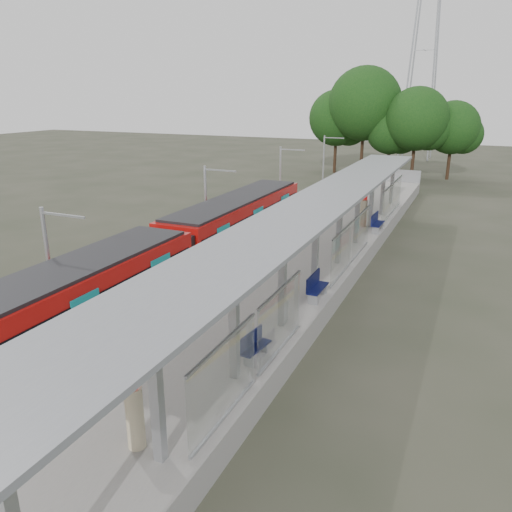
{
  "coord_description": "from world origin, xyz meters",
  "views": [
    {
      "loc": [
        8.08,
        -6.07,
        9.32
      ],
      "look_at": [
        -0.68,
        13.63,
        2.3
      ],
      "focal_mm": 35.0,
      "sensor_mm": 36.0,
      "label": 1
    }
  ],
  "objects": [
    {
      "name": "catenary_masts",
      "position": [
        -6.22,
        19.0,
        2.91
      ],
      "size": [
        2.08,
        48.16,
        5.4
      ],
      "color": "#9EA0A5",
      "rests_on": "ground"
    },
    {
      "name": "end_fence",
      "position": [
        0.0,
        44.95,
        1.6
      ],
      "size": [
        6.0,
        0.1,
        1.2
      ],
      "primitive_type": "cube",
      "color": "#9EA0A5",
      "rests_on": "platform"
    },
    {
      "name": "info_pillar_near",
      "position": [
        1.2,
        2.15,
        1.85
      ],
      "size": [
        0.44,
        0.44,
        1.97
      ],
      "rotation": [
        0.0,
        0.0,
        -0.27
      ],
      "color": "#C7B791",
      "rests_on": "platform"
    },
    {
      "name": "platform",
      "position": [
        0.0,
        20.0,
        0.5
      ],
      "size": [
        6.0,
        50.0,
        1.0
      ],
      "primitive_type": "cube",
      "color": "gray",
      "rests_on": "ground"
    },
    {
      "name": "trackbed",
      "position": [
        -4.5,
        20.0,
        0.12
      ],
      "size": [
        3.0,
        70.0,
        0.24
      ],
      "primitive_type": "cube",
      "color": "#59544C",
      "rests_on": "ground"
    },
    {
      "name": "train",
      "position": [
        -4.5,
        12.42,
        2.05
      ],
      "size": [
        2.74,
        27.6,
        3.62
      ],
      "color": "black",
      "rests_on": "ground"
    },
    {
      "name": "tree_cluster",
      "position": [
        -2.63,
        53.68,
        7.01
      ],
      "size": [
        19.46,
        9.27,
        12.44
      ],
      "color": "#382316",
      "rests_on": "ground"
    },
    {
      "name": "canopy",
      "position": [
        1.61,
        16.19,
        4.2
      ],
      "size": [
        3.27,
        38.0,
        3.66
      ],
      "color": "#9EA0A5",
      "rests_on": "platform"
    },
    {
      "name": "bench_mid",
      "position": [
        2.39,
        12.94,
        1.59
      ],
      "size": [
        0.52,
        1.64,
        1.11
      ],
      "rotation": [
        0.0,
        0.0,
        -0.02
      ],
      "color": "#0F144B",
      "rests_on": "platform"
    },
    {
      "name": "tactile_strip",
      "position": [
        -2.55,
        20.0,
        1.01
      ],
      "size": [
        0.6,
        50.0,
        0.02
      ],
      "primitive_type": "cube",
      "color": "yellow",
      "rests_on": "platform"
    },
    {
      "name": "info_pillar_far",
      "position": [
        1.51,
        26.09,
        1.88
      ],
      "size": [
        0.46,
        0.46,
        2.03
      ],
      "rotation": [
        0.0,
        0.0,
        0.15
      ],
      "color": "#C7B791",
      "rests_on": "platform"
    },
    {
      "name": "bench_near",
      "position": [
        2.06,
        7.25,
        1.49
      ],
      "size": [
        0.6,
        1.41,
        0.93
      ],
      "rotation": [
        0.0,
        0.0,
        -0.13
      ],
      "color": "#0F144B",
      "rests_on": "platform"
    },
    {
      "name": "bench_far",
      "position": [
        2.6,
        24.99,
        1.61
      ],
      "size": [
        0.57,
        1.72,
        1.16
      ],
      "rotation": [
        0.0,
        0.0,
        -0.03
      ],
      "color": "#0F144B",
      "rests_on": "platform"
    },
    {
      "name": "pylon",
      "position": [
        -1.0,
        73.0,
        19.0
      ],
      "size": [
        8.0,
        4.0,
        38.0
      ],
      "primitive_type": null,
      "color": "#9EA0A5",
      "rests_on": "ground"
    },
    {
      "name": "litter_bin",
      "position": [
        1.86,
        10.5,
        1.41
      ],
      "size": [
        0.51,
        0.51,
        0.82
      ],
      "primitive_type": "cylinder",
      "rotation": [
        0.0,
        0.0,
        -0.32
      ],
      "color": "#9EA0A5",
      "rests_on": "platform"
    }
  ]
}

